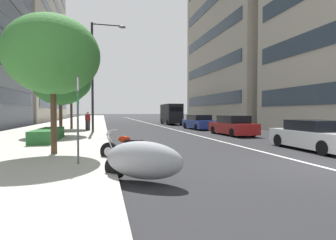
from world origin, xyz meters
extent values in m
plane|color=#262628|center=(0.00, 0.00, 0.00)|extent=(400.00, 400.00, 0.00)
cube|color=#B2ADA3|center=(30.00, 10.59, 0.07)|extent=(160.00, 8.41, 0.15)
cube|color=silver|center=(35.00, 0.00, 0.00)|extent=(110.00, 0.16, 0.01)
ellipsoid|color=gray|center=(-0.36, 5.78, 0.56)|extent=(1.96, 2.14, 0.92)
cylinder|color=black|center=(0.18, 6.43, 0.30)|extent=(0.47, 0.53, 0.60)
cylinder|color=black|center=(2.82, 6.52, 0.33)|extent=(0.45, 0.63, 0.66)
cylinder|color=silver|center=(2.82, 6.52, 0.33)|extent=(0.29, 0.35, 0.33)
cylinder|color=black|center=(2.02, 5.22, 0.33)|extent=(0.45, 0.63, 0.66)
cylinder|color=silver|center=(2.02, 5.22, 0.33)|extent=(0.29, 0.35, 0.33)
cube|color=silver|center=(2.42, 5.87, 0.31)|extent=(0.42, 0.46, 0.28)
cube|color=black|center=(2.33, 5.72, 0.73)|extent=(0.52, 0.66, 0.10)
ellipsoid|color=#991E0A|center=(2.51, 6.02, 0.79)|extent=(0.45, 0.52, 0.24)
cylinder|color=silver|center=(2.72, 6.49, 0.64)|extent=(0.20, 0.29, 0.64)
cylinder|color=silver|center=(2.84, 6.42, 0.64)|extent=(0.20, 0.29, 0.64)
cylinder|color=silver|center=(2.74, 6.39, 1.09)|extent=(0.53, 0.35, 0.04)
sphere|color=silver|center=(2.84, 6.54, 0.97)|extent=(0.14, 0.14, 0.14)
cylinder|color=silver|center=(2.39, 5.56, 0.20)|extent=(0.44, 0.63, 0.16)
cube|color=silver|center=(3.30, -2.60, 0.52)|extent=(4.43, 1.96, 0.74)
cube|color=black|center=(3.35, -2.61, 1.13)|extent=(2.14, 1.73, 0.48)
cylinder|color=black|center=(4.77, -1.84, 0.31)|extent=(0.63, 0.24, 0.62)
cylinder|color=black|center=(4.71, -3.48, 0.31)|extent=(0.63, 0.24, 0.62)
cylinder|color=black|center=(1.89, -1.73, 0.31)|extent=(0.63, 0.24, 0.62)
cube|color=maroon|center=(11.30, -2.66, 0.53)|extent=(4.65, 1.88, 0.77)
cube|color=black|center=(11.14, -2.67, 1.19)|extent=(2.34, 1.68, 0.54)
cylinder|color=black|center=(12.80, -1.82, 0.31)|extent=(0.63, 0.24, 0.62)
cylinder|color=black|center=(12.84, -3.43, 0.31)|extent=(0.63, 0.24, 0.62)
cylinder|color=black|center=(9.76, -1.90, 0.31)|extent=(0.63, 0.24, 0.62)
cylinder|color=black|center=(9.80, -3.50, 0.31)|extent=(0.63, 0.24, 0.62)
cube|color=navy|center=(18.11, -2.53, 0.54)|extent=(4.66, 2.05, 0.78)
cube|color=black|center=(18.06, -2.53, 1.18)|extent=(2.57, 1.81, 0.50)
cylinder|color=black|center=(19.58, -1.62, 0.31)|extent=(0.63, 0.25, 0.62)
cylinder|color=black|center=(19.66, -3.30, 0.31)|extent=(0.63, 0.25, 0.62)
cylinder|color=black|center=(16.56, -1.76, 0.31)|extent=(0.63, 0.25, 0.62)
cylinder|color=black|center=(16.64, -3.44, 0.31)|extent=(0.63, 0.25, 0.62)
cube|color=black|center=(28.58, -2.42, 1.50)|extent=(5.36, 2.01, 2.56)
cube|color=black|center=(25.93, -2.41, 2.06)|extent=(0.05, 1.66, 0.56)
cylinder|color=black|center=(30.41, -1.55, 0.36)|extent=(0.72, 0.27, 0.72)
cylinder|color=black|center=(30.39, -3.32, 0.36)|extent=(0.72, 0.27, 0.72)
cylinder|color=black|center=(26.77, -1.53, 0.36)|extent=(0.72, 0.27, 0.72)
cylinder|color=black|center=(26.76, -3.30, 0.36)|extent=(0.72, 0.27, 0.72)
cylinder|color=#47494C|center=(1.70, 7.47, 1.49)|extent=(0.06, 0.06, 2.68)
cube|color=silver|center=(1.70, 7.45, 2.58)|extent=(0.32, 0.02, 0.40)
cube|color=#1E8C33|center=(1.70, 7.45, 2.13)|extent=(0.32, 0.02, 0.40)
cylinder|color=#232326|center=(15.34, 7.52, 4.49)|extent=(0.18, 0.18, 8.68)
cylinder|color=#232326|center=(15.34, 6.33, 8.73)|extent=(0.10, 2.38, 0.10)
ellipsoid|color=slate|center=(15.34, 5.14, 8.65)|extent=(0.44, 0.60, 0.20)
cube|color=gold|center=(14.99, 7.52, 4.82)|extent=(0.56, 0.03, 1.10)
cube|color=gold|center=(15.69, 7.52, 4.82)|extent=(0.56, 0.03, 1.10)
cube|color=#28602D|center=(9.02, 9.68, 0.47)|extent=(4.52, 1.10, 0.65)
cylinder|color=#473323|center=(4.04, 8.55, 1.36)|extent=(0.22, 0.22, 2.43)
ellipsoid|color=#387A33|center=(4.04, 8.55, 3.88)|extent=(3.48, 3.48, 2.96)
cylinder|color=#473323|center=(12.81, 9.56, 1.27)|extent=(0.22, 0.22, 2.24)
ellipsoid|color=#2D6B2D|center=(12.81, 9.56, 3.80)|extent=(3.77, 3.77, 3.20)
cylinder|color=#473323|center=(19.66, 9.60, 1.62)|extent=(0.22, 0.22, 2.94)
ellipsoid|color=#387A33|center=(19.66, 9.60, 4.45)|extent=(3.63, 3.63, 3.09)
cube|color=#2D2D33|center=(17.46, 8.02, 0.55)|extent=(0.40, 0.39, 0.81)
cube|color=maroon|center=(17.46, 8.02, 1.24)|extent=(0.47, 0.46, 0.56)
sphere|color=beige|center=(17.46, 8.02, 1.62)|extent=(0.22, 0.22, 0.22)
cube|color=#384756|center=(8.02, -8.34, 3.00)|extent=(16.24, 0.08, 1.50)
cube|color=#384756|center=(8.02, -8.34, 7.04)|extent=(16.24, 0.08, 1.50)
cube|color=#384756|center=(29.42, -8.34, 3.46)|extent=(18.64, 0.08, 1.50)
cube|color=#384756|center=(29.42, -8.34, 8.10)|extent=(18.64, 0.08, 1.50)
cube|color=#384756|center=(29.42, -8.34, 12.74)|extent=(18.64, 0.08, 1.50)
cube|color=#384756|center=(29.42, -8.34, 17.39)|extent=(18.64, 0.08, 1.50)
cube|color=#2D3842|center=(20.42, 15.75, 3.26)|extent=(21.09, 0.08, 1.50)
cube|color=#2D3842|center=(20.42, 15.75, 6.77)|extent=(21.09, 0.08, 1.50)
cube|color=beige|center=(50.14, 25.00, 19.25)|extent=(32.37, 18.41, 38.51)
cube|color=#384756|center=(50.14, 15.75, 3.08)|extent=(29.14, 0.08, 1.50)
cube|color=#384756|center=(50.14, 15.75, 7.22)|extent=(29.14, 0.08, 1.50)
cube|color=#384756|center=(50.14, 15.75, 11.36)|extent=(29.14, 0.08, 1.50)
cube|color=#384756|center=(50.14, 15.75, 15.50)|extent=(29.14, 0.08, 1.50)
cube|color=#384756|center=(50.14, 15.75, 19.64)|extent=(29.14, 0.08, 1.50)
cube|color=#384756|center=(50.14, 15.75, 23.78)|extent=(29.14, 0.08, 1.50)
camera|label=1|loc=(-6.77, 6.73, 1.75)|focal=28.38mm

